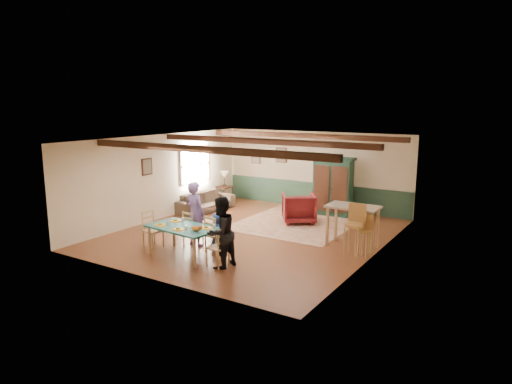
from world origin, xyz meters
The scene contains 35 objects.
floor centered at (0.00, 0.00, 0.00)m, with size 8.00×8.00×0.00m, color #5B2C19.
wall_back centered at (0.00, 4.00, 1.35)m, with size 7.00×0.02×2.70m, color beige.
wall_left centered at (-3.50, 0.00, 1.35)m, with size 0.02×8.00×2.70m, color beige.
wall_right centered at (3.50, 0.00, 1.35)m, with size 0.02×8.00×2.70m, color beige.
ceiling centered at (0.00, 0.00, 2.70)m, with size 7.00×8.00×0.02m, color silver.
wainscot_back centered at (0.00, 3.98, 0.45)m, with size 6.95×0.03×0.90m, color #213D2C.
ceiling_beam_front centered at (0.00, -2.30, 2.61)m, with size 6.95×0.16×0.16m, color black.
ceiling_beam_mid centered at (0.00, 0.40, 2.61)m, with size 6.95×0.16×0.16m, color black.
ceiling_beam_back centered at (0.00, 3.00, 2.61)m, with size 6.95×0.16×0.16m, color black.
window_left centered at (-3.47, 1.70, 1.55)m, with size 0.06×1.60×1.30m, color white, non-canonical shape.
picture_left_wall centered at (-3.47, -0.60, 1.75)m, with size 0.04×0.42×0.52m, color gray, non-canonical shape.
picture_back_a centered at (-1.30, 3.97, 1.80)m, with size 0.45×0.04×0.55m, color gray, non-canonical shape.
picture_back_b centered at (-2.40, 3.97, 1.65)m, with size 0.38×0.04×0.48m, color gray, non-canonical shape.
dining_table centered at (-0.41, -2.51, 0.37)m, with size 1.77×0.98×0.74m, color #1F6462, non-canonical shape.
dining_chair_far_left centered at (-0.72, -1.77, 0.47)m, with size 0.41×0.43×0.94m, color tan, non-canonical shape.
dining_chair_far_right centered at (0.06, -1.85, 0.47)m, with size 0.41×0.43×0.94m, color tan, non-canonical shape.
dining_chair_end_left centered at (-1.53, -2.39, 0.47)m, with size 0.41×0.43×0.94m, color tan, non-canonical shape.
dining_chair_end_right centered at (0.72, -2.64, 0.47)m, with size 0.41×0.43×0.94m, color tan, non-canonical shape.
person_man centered at (-0.71, -1.69, 0.85)m, with size 0.62×0.41×1.70m, color slate.
person_woman centered at (0.82, -2.65, 0.81)m, with size 0.79×0.61×1.62m, color black.
person_child centered at (0.07, -1.77, 0.49)m, with size 0.48×0.31×0.99m, color navy.
cat centered at (0.12, -2.67, 0.83)m, with size 0.35×0.14×0.18m, color orange, non-canonical shape.
place_setting_near_left centered at (-0.97, -2.70, 0.79)m, with size 0.39×0.30×0.11m, color yellow, non-canonical shape.
place_setting_near_center centered at (-0.34, -2.77, 0.79)m, with size 0.39×0.30×0.11m, color yellow, non-canonical shape.
place_setting_far_left centered at (-0.92, -2.21, 0.79)m, with size 0.39×0.30×0.11m, color yellow, non-canonical shape.
place_setting_far_right centered at (0.16, -2.33, 0.79)m, with size 0.39×0.30×0.11m, color yellow, non-canonical shape.
area_rug centered at (0.51, 1.83, 0.01)m, with size 3.31×3.93×0.01m, color beige.
armoire centered at (1.03, 3.29, 0.97)m, with size 1.37×0.55×1.94m, color #122E22.
armchair centered at (0.52, 1.84, 0.46)m, with size 0.98×1.01×0.92m, color #420D12.
sofa centered at (-2.92, 1.56, 0.32)m, with size 2.20×0.86×0.64m, color #45372B.
end_table centered at (-3.19, 3.03, 0.31)m, with size 0.50×0.50×0.61m, color black, non-canonical shape.
table_lamp centered at (-3.19, 3.03, 0.89)m, with size 0.31×0.31×0.56m, color beige, non-canonical shape.
counter_table centered at (2.79, 0.36, 0.54)m, with size 1.31×0.76×1.09m, color #B5A48D, non-canonical shape.
bar_stool_left centered at (3.09, -0.36, 0.64)m, with size 0.45×0.50×1.28m, color #B68447, non-canonical shape.
bar_stool_right centered at (3.28, -0.18, 0.51)m, with size 0.36×0.40×1.02m, color #B68447, non-canonical shape.
Camera 1 is at (6.70, -10.57, 3.65)m, focal length 32.00 mm.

